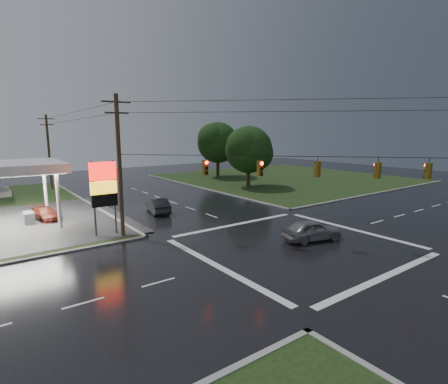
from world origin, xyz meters
TOP-DOWN VIEW (x-y plane):
  - ground at (0.00, 0.00)m, footprint 120.00×120.00m
  - grass_ne at (26.00, 26.00)m, footprint 36.00×36.00m
  - pylon_sign at (-10.50, 10.50)m, footprint 2.00×0.35m
  - utility_pole_nw at (-9.50, 9.50)m, footprint 2.20×0.32m
  - utility_pole_n at (-9.50, 38.00)m, footprint 2.20×0.32m
  - traffic_signals at (0.02, -0.02)m, footprint 26.87×26.87m
  - tree_ne_near at (14.14, 21.99)m, footprint 7.99×6.80m
  - tree_ne_far at (17.15, 33.99)m, footprint 8.46×7.20m
  - car_north at (-3.69, 15.34)m, footprint 2.58×4.95m
  - car_crossing at (1.85, 0.02)m, footprint 4.96×2.93m
  - car_pump at (-13.52, 18.74)m, footprint 2.54×4.50m

SIDE VIEW (x-z plane):
  - ground at x=0.00m, z-range 0.00..0.00m
  - grass_ne at x=26.00m, z-range 0.00..0.08m
  - car_pump at x=-13.52m, z-range 0.00..1.23m
  - car_north at x=-3.69m, z-range 0.00..1.55m
  - car_crossing at x=1.85m, z-range 0.00..1.58m
  - pylon_sign at x=-10.50m, z-range 1.01..7.01m
  - utility_pole_n at x=-9.50m, z-range 0.22..10.72m
  - tree_ne_near at x=14.14m, z-range 1.07..10.05m
  - utility_pole_nw at x=-9.50m, z-range 0.22..11.22m
  - tree_ne_far at x=17.15m, z-range 1.28..11.08m
  - traffic_signals at x=0.02m, z-range 5.75..7.22m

